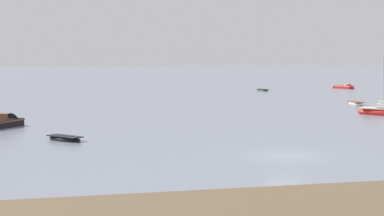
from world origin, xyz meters
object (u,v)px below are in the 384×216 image
motorboat_moored_3 (5,124)px  motorboat_moored_4 (346,88)px  rowboat_moored_0 (355,103)px  rowboat_moored_2 (263,90)px  rowboat_moored_1 (65,139)px

motorboat_moored_3 → motorboat_moored_4: (62.35, 53.81, -0.04)m
rowboat_moored_0 → rowboat_moored_2: rowboat_moored_0 is taller
rowboat_moored_1 → motorboat_moored_4: (57.15, 64.32, 0.08)m
rowboat_moored_0 → rowboat_moored_2: 33.80m
motorboat_moored_3 → motorboat_moored_4: size_ratio=1.15×
motorboat_moored_3 → rowboat_moored_1: size_ratio=1.80×
motorboat_moored_3 → rowboat_moored_2: 65.92m
motorboat_moored_3 → rowboat_moored_2: size_ratio=1.81×
rowboat_moored_0 → motorboat_moored_4: size_ratio=0.78×
rowboat_moored_1 → rowboat_moored_2: bearing=-73.7°
motorboat_moored_4 → rowboat_moored_2: bearing=-105.1°
rowboat_moored_0 → motorboat_moored_3: 46.91m
rowboat_moored_0 → rowboat_moored_1: bearing=-48.1°
rowboat_moored_2 → motorboat_moored_4: 19.70m
rowboat_moored_1 → motorboat_moored_3: bearing=-15.2°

